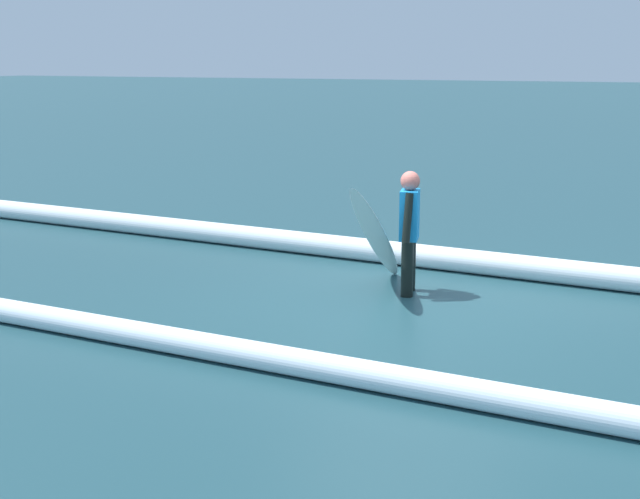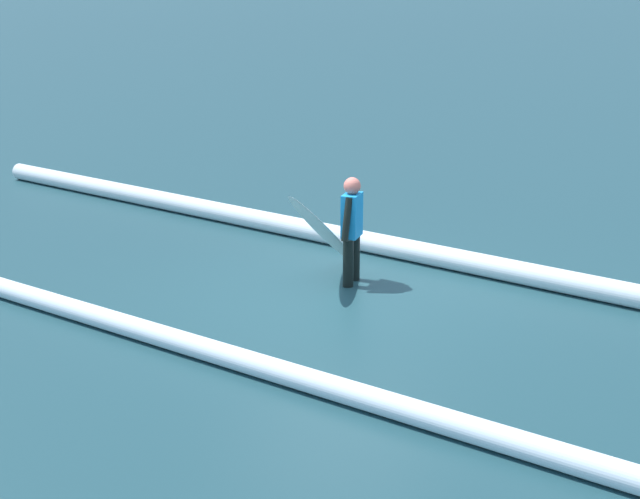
{
  "view_description": "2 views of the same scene",
  "coord_description": "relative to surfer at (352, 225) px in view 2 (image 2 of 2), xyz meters",
  "views": [
    {
      "loc": [
        -3.3,
        8.99,
        2.66
      ],
      "look_at": [
        0.11,
        1.84,
        0.97
      ],
      "focal_mm": 50.63,
      "sensor_mm": 36.0,
      "label": 1
    },
    {
      "loc": [
        -6.13,
        9.75,
        4.08
      ],
      "look_at": [
        -0.33,
        0.91,
        0.89
      ],
      "focal_mm": 54.35,
      "sensor_mm": 36.0,
      "label": 2
    }
  ],
  "objects": [
    {
      "name": "wave_crest_midground",
      "position": [
        -2.09,
        3.09,
        -0.66
      ],
      "size": [
        22.92,
        1.18,
        0.24
      ],
      "primitive_type": "cylinder",
      "rotation": [
        0.0,
        1.57,
        -0.04
      ],
      "color": "white",
      "rests_on": "ground_plane"
    },
    {
      "name": "wave_crest_foreground",
      "position": [
        -1.5,
        -1.21,
        -0.64
      ],
      "size": [
        20.2,
        1.49,
        0.3
      ],
      "primitive_type": "cylinder",
      "rotation": [
        0.0,
        1.57,
        -0.06
      ],
      "color": "white",
      "rests_on": "ground_plane"
    },
    {
      "name": "surfer",
      "position": [
        0.0,
        0.0,
        0.0
      ],
      "size": [
        0.28,
        0.6,
        1.41
      ],
      "rotation": [
        0.0,
        0.0,
        4.96
      ],
      "color": "black",
      "rests_on": "ground_plane"
    },
    {
      "name": "ground_plane",
      "position": [
        -0.1,
        0.51,
        -0.79
      ],
      "size": [
        190.8,
        190.8,
        0.0
      ],
      "primitive_type": "plane",
      "color": "#1E424A"
    },
    {
      "name": "surfboard",
      "position": [
        0.37,
        0.09,
        -0.12
      ],
      "size": [
        0.45,
        1.86,
        1.37
      ],
      "color": "white",
      "rests_on": "ground_plane"
    }
  ]
}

